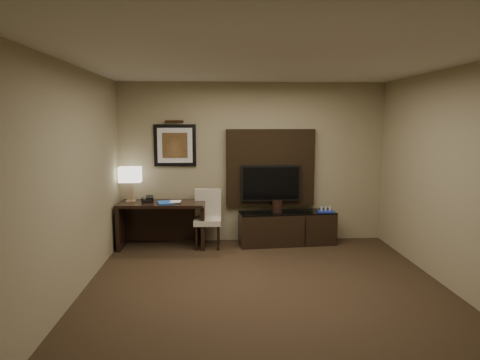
{
  "coord_description": "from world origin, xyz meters",
  "views": [
    {
      "loc": [
        -0.59,
        -4.73,
        2.05
      ],
      "look_at": [
        -0.25,
        1.8,
        1.15
      ],
      "focal_mm": 32.0,
      "sensor_mm": 36.0,
      "label": 1
    }
  ],
  "objects": [
    {
      "name": "floor",
      "position": [
        0.0,
        0.0,
        -0.01
      ],
      "size": [
        4.5,
        5.0,
        0.01
      ],
      "primitive_type": "cube",
      "color": "#2F2115",
      "rests_on": "ground"
    },
    {
      "name": "desk_phone",
      "position": [
        -1.73,
        2.14,
        0.8
      ],
      "size": [
        0.22,
        0.2,
        0.1
      ],
      "primitive_type": null,
      "rotation": [
        0.0,
        0.0,
        0.17
      ],
      "color": "black",
      "rests_on": "desk"
    },
    {
      "name": "minibar_tray",
      "position": [
        1.2,
        2.16,
        0.6
      ],
      "size": [
        0.28,
        0.19,
        0.1
      ],
      "primitive_type": null,
      "rotation": [
        0.0,
        0.0,
        -0.11
      ],
      "color": "#1B33B0",
      "rests_on": "credenza"
    },
    {
      "name": "desk_chair",
      "position": [
        -0.76,
        2.08,
        0.45
      ],
      "size": [
        0.44,
        0.51,
        0.9
      ],
      "primitive_type": null,
      "rotation": [
        0.0,
        0.0,
        -0.02
      ],
      "color": "beige",
      "rests_on": "floor"
    },
    {
      "name": "wall_right",
      "position": [
        2.25,
        0.0,
        1.35
      ],
      "size": [
        0.01,
        5.0,
        2.7
      ],
      "primitive_type": "cube",
      "color": "gray",
      "rests_on": "floor"
    },
    {
      "name": "picture_light",
      "position": [
        -1.3,
        2.44,
        2.05
      ],
      "size": [
        0.04,
        0.04,
        0.3
      ],
      "primitive_type": "cylinder",
      "color": "#432715",
      "rests_on": "wall_back"
    },
    {
      "name": "ceiling",
      "position": [
        0.0,
        0.0,
        2.7
      ],
      "size": [
        4.5,
        5.0,
        0.01
      ],
      "primitive_type": "cube",
      "color": "silver",
      "rests_on": "wall_back"
    },
    {
      "name": "desk",
      "position": [
        -1.5,
        2.15,
        0.37
      ],
      "size": [
        1.42,
        0.66,
        0.75
      ],
      "primitive_type": "cube",
      "rotation": [
        0.0,
        0.0,
        -0.05
      ],
      "color": "black",
      "rests_on": "floor"
    },
    {
      "name": "credenza",
      "position": [
        0.56,
        2.2,
        0.28
      ],
      "size": [
        1.63,
        0.58,
        0.55
      ],
      "primitive_type": "cube",
      "rotation": [
        0.0,
        0.0,
        0.08
      ],
      "color": "black",
      "rests_on": "floor"
    },
    {
      "name": "ice_bucket",
      "position": [
        0.4,
        2.21,
        0.65
      ],
      "size": [
        0.18,
        0.18,
        0.19
      ],
      "primitive_type": "cylinder",
      "rotation": [
        0.0,
        0.0,
        -0.03
      ],
      "color": "black",
      "rests_on": "credenza"
    },
    {
      "name": "tv",
      "position": [
        0.3,
        2.34,
        1.02
      ],
      "size": [
        1.0,
        0.08,
        0.6
      ],
      "primitive_type": "cube",
      "color": "black",
      "rests_on": "tv_wall_panel"
    },
    {
      "name": "blue_folder",
      "position": [
        -1.44,
        2.06,
        0.76
      ],
      "size": [
        0.29,
        0.34,
        0.02
      ],
      "primitive_type": "cube",
      "rotation": [
        0.0,
        0.0,
        0.25
      ],
      "color": "#1A4CA9",
      "rests_on": "desk"
    },
    {
      "name": "wall_front",
      "position": [
        0.0,
        -2.5,
        1.35
      ],
      "size": [
        4.5,
        0.01,
        2.7
      ],
      "primitive_type": "cube",
      "color": "gray",
      "rests_on": "floor"
    },
    {
      "name": "table_lamp",
      "position": [
        -2.02,
        2.25,
        1.05
      ],
      "size": [
        0.39,
        0.25,
        0.6
      ],
      "primitive_type": null,
      "rotation": [
        0.0,
        0.0,
        -0.13
      ],
      "color": "tan",
      "rests_on": "desk"
    },
    {
      "name": "tv_wall_panel",
      "position": [
        0.3,
        2.44,
        1.27
      ],
      "size": [
        1.5,
        0.12,
        1.3
      ],
      "primitive_type": "cube",
      "color": "black",
      "rests_on": "wall_back"
    },
    {
      "name": "wall_back",
      "position": [
        0.0,
        2.5,
        1.35
      ],
      "size": [
        4.5,
        0.01,
        2.7
      ],
      "primitive_type": "cube",
      "color": "gray",
      "rests_on": "floor"
    },
    {
      "name": "artwork",
      "position": [
        -1.3,
        2.48,
        1.65
      ],
      "size": [
        0.7,
        0.04,
        0.7
      ],
      "primitive_type": "cube",
      "color": "black",
      "rests_on": "wall_back"
    },
    {
      "name": "wall_left",
      "position": [
        -2.25,
        0.0,
        1.35
      ],
      "size": [
        0.01,
        5.0,
        2.7
      ],
      "primitive_type": "cube",
      "color": "gray",
      "rests_on": "floor"
    },
    {
      "name": "book",
      "position": [
        -1.36,
        2.11,
        0.86
      ],
      "size": [
        0.17,
        0.03,
        0.23
      ],
      "primitive_type": "imported",
      "rotation": [
        0.0,
        0.0,
        -0.02
      ],
      "color": "#AFA489",
      "rests_on": "desk"
    }
  ]
}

